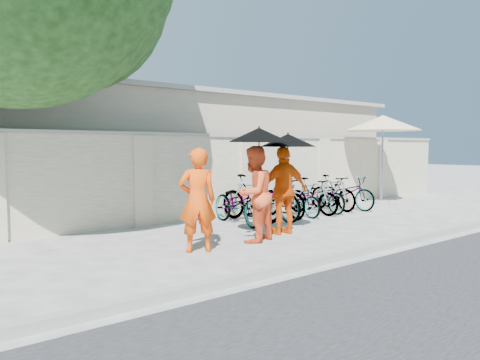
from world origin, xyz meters
TOP-DOWN VIEW (x-y plane):
  - ground at (0.00, 0.00)m, footprint 80.00×80.00m
  - kerb at (0.00, -1.70)m, footprint 40.00×0.16m
  - compound_wall at (1.00, 3.20)m, footprint 20.00×0.30m
  - building_behind at (2.00, 7.00)m, footprint 14.00×6.00m
  - monk_left at (-1.50, 0.14)m, footprint 0.75×0.63m
  - monk_center at (-0.22, 0.21)m, footprint 1.02×0.89m
  - parasol_center at (-0.17, 0.13)m, footprint 1.13×1.13m
  - monk_right at (0.75, 0.40)m, footprint 1.10×0.63m
  - parasol_right at (0.77, 0.32)m, footprint 1.13×1.13m
  - patio_umbrella at (6.58, 2.09)m, footprint 2.96×2.96m
  - bike_0 at (0.76, 1.91)m, footprint 0.84×1.94m
  - bike_1 at (1.26, 2.05)m, footprint 0.76×1.89m
  - bike_2 at (1.76, 1.94)m, footprint 0.83×2.02m
  - bike_3 at (2.26, 1.96)m, footprint 0.71×1.75m
  - bike_4 at (2.76, 1.95)m, footprint 0.72×1.68m
  - bike_5 at (3.26, 1.91)m, footprint 0.61×1.63m
  - bike_6 at (3.76, 2.03)m, footprint 0.73×1.73m
  - bike_7 at (4.26, 2.08)m, footprint 0.55×1.66m
  - bike_8 at (4.76, 1.99)m, footprint 0.73×1.84m

SIDE VIEW (x-z plane):
  - ground at x=0.00m, z-range 0.00..0.00m
  - kerb at x=0.00m, z-range 0.00..0.12m
  - bike_4 at x=2.76m, z-range 0.00..0.86m
  - bike_6 at x=3.76m, z-range 0.00..0.89m
  - bike_8 at x=4.76m, z-range 0.00..0.95m
  - bike_5 at x=3.26m, z-range 0.00..0.96m
  - bike_7 at x=4.26m, z-range 0.00..0.98m
  - bike_0 at x=0.76m, z-range 0.00..0.99m
  - bike_3 at x=2.26m, z-range 0.00..1.02m
  - bike_2 at x=1.76m, z-range 0.00..1.04m
  - bike_1 at x=1.26m, z-range 0.00..1.11m
  - monk_left at x=-1.50m, z-range 0.00..1.73m
  - monk_right at x=0.75m, z-range 0.00..1.77m
  - monk_center at x=-0.22m, z-range 0.00..1.77m
  - compound_wall at x=1.00m, z-range 0.00..2.00m
  - building_behind at x=2.00m, z-range 0.00..3.20m
  - parasol_right at x=0.77m, z-range 1.37..2.38m
  - parasol_center at x=-0.17m, z-range 1.42..2.52m
  - patio_umbrella at x=6.58m, z-range 1.09..3.81m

